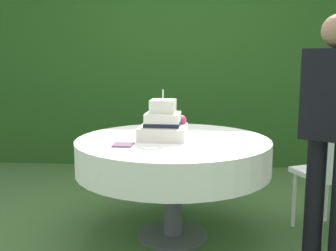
{
  "coord_description": "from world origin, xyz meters",
  "views": [
    {
      "loc": [
        0.18,
        -3.0,
        1.36
      ],
      "look_at": [
        -0.04,
        0.0,
        0.85
      ],
      "focal_mm": 44.63,
      "sensor_mm": 36.0,
      "label": 1
    }
  ],
  "objects_px": {
    "serving_plate_far": "(151,130)",
    "standing_person": "(332,127)",
    "cake_table": "(173,155)",
    "wedding_cake": "(163,124)",
    "garden_chair": "(334,167)",
    "serving_plate_near": "(151,148)",
    "napkin_stack": "(123,145)"
  },
  "relations": [
    {
      "from": "wedding_cake",
      "to": "serving_plate_far",
      "type": "xyz_separation_m",
      "value": [
        -0.13,
        0.31,
        -0.1
      ]
    },
    {
      "from": "wedding_cake",
      "to": "serving_plate_far",
      "type": "bearing_deg",
      "value": 112.6
    },
    {
      "from": "serving_plate_near",
      "to": "garden_chair",
      "type": "relative_size",
      "value": 0.12
    },
    {
      "from": "cake_table",
      "to": "serving_plate_far",
      "type": "xyz_separation_m",
      "value": [
        -0.2,
        0.32,
        0.13
      ]
    },
    {
      "from": "wedding_cake",
      "to": "serving_plate_far",
      "type": "relative_size",
      "value": 2.46
    },
    {
      "from": "cake_table",
      "to": "garden_chair",
      "type": "distance_m",
      "value": 1.21
    },
    {
      "from": "cake_table",
      "to": "wedding_cake",
      "type": "distance_m",
      "value": 0.24
    },
    {
      "from": "serving_plate_near",
      "to": "serving_plate_far",
      "type": "relative_size",
      "value": 0.7
    },
    {
      "from": "cake_table",
      "to": "standing_person",
      "type": "relative_size",
      "value": 0.89
    },
    {
      "from": "cake_table",
      "to": "standing_person",
      "type": "distance_m",
      "value": 1.13
    },
    {
      "from": "wedding_cake",
      "to": "napkin_stack",
      "type": "xyz_separation_m",
      "value": [
        -0.26,
        -0.26,
        -0.1
      ]
    },
    {
      "from": "napkin_stack",
      "to": "standing_person",
      "type": "distance_m",
      "value": 1.35
    },
    {
      "from": "serving_plate_far",
      "to": "standing_person",
      "type": "relative_size",
      "value": 0.09
    },
    {
      "from": "serving_plate_far",
      "to": "standing_person",
      "type": "xyz_separation_m",
      "value": [
        1.2,
        -0.75,
        0.17
      ]
    },
    {
      "from": "napkin_stack",
      "to": "garden_chair",
      "type": "relative_size",
      "value": 0.15
    },
    {
      "from": "wedding_cake",
      "to": "garden_chair",
      "type": "bearing_deg",
      "value": 3.96
    },
    {
      "from": "serving_plate_near",
      "to": "napkin_stack",
      "type": "relative_size",
      "value": 0.77
    },
    {
      "from": "wedding_cake",
      "to": "standing_person",
      "type": "relative_size",
      "value": 0.23
    },
    {
      "from": "serving_plate_far",
      "to": "garden_chair",
      "type": "height_order",
      "value": "garden_chair"
    },
    {
      "from": "wedding_cake",
      "to": "standing_person",
      "type": "height_order",
      "value": "standing_person"
    },
    {
      "from": "cake_table",
      "to": "standing_person",
      "type": "bearing_deg",
      "value": -23.25
    },
    {
      "from": "cake_table",
      "to": "wedding_cake",
      "type": "bearing_deg",
      "value": 171.72
    },
    {
      "from": "cake_table",
      "to": "garden_chair",
      "type": "relative_size",
      "value": 1.6
    },
    {
      "from": "wedding_cake",
      "to": "garden_chair",
      "type": "distance_m",
      "value": 1.31
    },
    {
      "from": "serving_plate_near",
      "to": "cake_table",
      "type": "bearing_deg",
      "value": 68.98
    },
    {
      "from": "serving_plate_near",
      "to": "napkin_stack",
      "type": "distance_m",
      "value": 0.21
    },
    {
      "from": "serving_plate_near",
      "to": "standing_person",
      "type": "bearing_deg",
      "value": -4.94
    },
    {
      "from": "cake_table",
      "to": "napkin_stack",
      "type": "height_order",
      "value": "napkin_stack"
    },
    {
      "from": "napkin_stack",
      "to": "wedding_cake",
      "type": "bearing_deg",
      "value": 45.44
    },
    {
      "from": "garden_chair",
      "to": "napkin_stack",
      "type": "bearing_deg",
      "value": -167.17
    },
    {
      "from": "serving_plate_far",
      "to": "cake_table",
      "type": "bearing_deg",
      "value": -57.97
    },
    {
      "from": "wedding_cake",
      "to": "garden_chair",
      "type": "relative_size",
      "value": 0.41
    }
  ]
}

